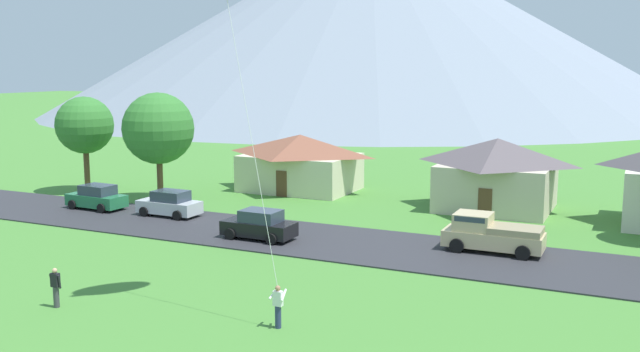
# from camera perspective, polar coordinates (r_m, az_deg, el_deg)

# --- Properties ---
(road_strip) EXTENTS (160.00, 7.58, 0.08)m
(road_strip) POSITION_cam_1_polar(r_m,az_deg,el_deg) (38.54, 5.61, -5.86)
(road_strip) COLOR #2D2D33
(road_strip) RESTS_ON ground
(mountain_central_ridge) EXTENTS (135.46, 135.46, 38.71)m
(mountain_central_ridge) POSITION_cam_1_polar(r_m,az_deg,el_deg) (153.67, 4.06, 12.48)
(mountain_central_ridge) COLOR gray
(mountain_central_ridge) RESTS_ON ground
(mountain_west_ridge) EXTENTS (134.26, 134.26, 31.36)m
(mountain_west_ridge) POSITION_cam_1_polar(r_m,az_deg,el_deg) (178.14, 6.36, 10.78)
(mountain_west_ridge) COLOR #8E939E
(mountain_west_ridge) RESTS_ON ground
(mountain_far_west_ridge) EXTENTS (77.76, 77.76, 21.11)m
(mountain_far_west_ridge) POSITION_cam_1_polar(r_m,az_deg,el_deg) (164.99, -7.18, 9.13)
(mountain_far_west_ridge) COLOR slate
(mountain_far_west_ridge) RESTS_ON ground
(house_leftmost) EXTENTS (9.15, 6.83, 4.47)m
(house_leftmost) POSITION_cam_1_polar(r_m,az_deg,el_deg) (55.88, -1.62, 1.19)
(house_leftmost) COLOR beige
(house_leftmost) RESTS_ON ground
(house_left_center) EXTENTS (7.97, 7.58, 4.94)m
(house_left_center) POSITION_cam_1_polar(r_m,az_deg,el_deg) (49.97, 14.17, 0.27)
(house_left_center) COLOR beige
(house_left_center) RESTS_ON ground
(tree_center) EXTENTS (5.20, 5.20, 7.98)m
(tree_center) POSITION_cam_1_polar(r_m,az_deg,el_deg) (52.25, -13.02, 3.78)
(tree_center) COLOR brown
(tree_center) RESTS_ON ground
(tree_right_of_center) EXTENTS (4.45, 4.45, 7.53)m
(tree_right_of_center) POSITION_cam_1_polar(r_m,az_deg,el_deg) (57.62, -18.60, 3.92)
(tree_right_of_center) COLOR brown
(tree_right_of_center) RESTS_ON ground
(parked_car_black_west_end) EXTENTS (4.23, 2.13, 1.68)m
(parked_car_black_west_end) POSITION_cam_1_polar(r_m,az_deg,el_deg) (40.22, -4.95, -4.01)
(parked_car_black_west_end) COLOR black
(parked_car_black_west_end) RESTS_ON road_strip
(parked_car_silver_mid_east) EXTENTS (4.22, 2.11, 1.68)m
(parked_car_silver_mid_east) POSITION_cam_1_polar(r_m,az_deg,el_deg) (47.20, -12.13, -2.24)
(parked_car_silver_mid_east) COLOR #B7BCC1
(parked_car_silver_mid_east) RESTS_ON road_strip
(parked_car_green_east_end) EXTENTS (4.28, 2.23, 1.68)m
(parked_car_green_east_end) POSITION_cam_1_polar(r_m,az_deg,el_deg) (50.77, -17.69, -1.68)
(parked_car_green_east_end) COLOR #237042
(parked_car_green_east_end) RESTS_ON road_strip
(pickup_truck_sand_west_side) EXTENTS (5.21, 2.34, 1.99)m
(pickup_truck_sand_west_side) POSITION_cam_1_polar(r_m,az_deg,el_deg) (38.44, 13.72, -4.55)
(pickup_truck_sand_west_side) COLOR #C6B284
(pickup_truck_sand_west_side) RESTS_ON road_strip
(watcher_person) EXTENTS (0.56, 0.24, 1.68)m
(watcher_person) POSITION_cam_1_polar(r_m,az_deg,el_deg) (31.13, -20.70, -8.43)
(watcher_person) COLOR #3D3D42
(watcher_person) RESTS_ON ground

